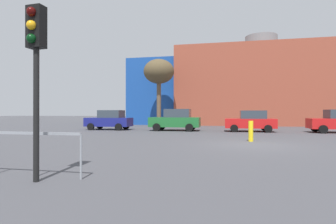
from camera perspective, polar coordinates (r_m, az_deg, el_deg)
The scene contains 8 objects.
ground_plane at distance 13.02m, azimuth 17.61°, elevation -6.64°, with size 200.00×200.00×0.00m, color #47474C.
building_backdrop at distance 36.83m, azimuth 19.18°, elevation 4.63°, with size 33.04×11.75×11.34m.
parked_car_0 at distance 23.82m, azimuth -12.33°, elevation -1.67°, with size 3.90×1.92×1.69m.
parked_car_1 at distance 22.09m, azimuth 1.61°, elevation -1.69°, with size 4.10×2.01×1.78m.
parked_car_2 at distance 21.84m, azimuth 17.16°, elevation -1.87°, with size 3.79×1.86×1.64m.
traffic_light_near_left at distance 6.48m, azimuth -26.32°, elevation 11.33°, with size 0.38×0.37×3.75m.
bare_tree_0 at distance 28.99m, azimuth -1.96°, elevation 8.37°, with size 3.27×3.27×7.20m.
bollard_yellow_0 at distance 14.41m, azimuth 17.18°, elevation -3.91°, with size 0.24×0.24×1.05m, color yellow.
Camera 1 is at (-1.30, -12.87, 1.47)m, focal length 28.69 mm.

